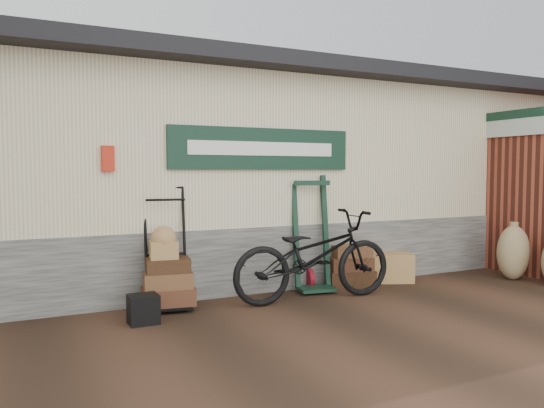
{
  "coord_description": "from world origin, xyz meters",
  "views": [
    {
      "loc": [
        -3.33,
        -5.42,
        1.66
      ],
      "look_at": [
        -0.2,
        0.9,
        1.21
      ],
      "focal_mm": 35.0,
      "sensor_mm": 36.0,
      "label": 1
    }
  ],
  "objects_px": {
    "suitcase_stack": "(349,265)",
    "bicycle": "(314,251)",
    "porter_trolley": "(166,246)",
    "wicker_hamper": "(389,267)",
    "black_trunk": "(143,309)",
    "green_barrow": "(312,233)"
  },
  "relations": [
    {
      "from": "suitcase_stack",
      "to": "bicycle",
      "type": "bearing_deg",
      "value": -150.38
    },
    {
      "from": "porter_trolley",
      "to": "wicker_hamper",
      "type": "bearing_deg",
      "value": 8.57
    },
    {
      "from": "porter_trolley",
      "to": "black_trunk",
      "type": "xyz_separation_m",
      "value": [
        -0.41,
        -0.58,
        -0.59
      ]
    },
    {
      "from": "porter_trolley",
      "to": "green_barrow",
      "type": "xyz_separation_m",
      "value": [
        2.05,
        -0.0,
        0.05
      ]
    },
    {
      "from": "suitcase_stack",
      "to": "wicker_hamper",
      "type": "xyz_separation_m",
      "value": [
        0.72,
        -0.0,
        -0.09
      ]
    },
    {
      "from": "green_barrow",
      "to": "suitcase_stack",
      "type": "height_order",
      "value": "green_barrow"
    },
    {
      "from": "porter_trolley",
      "to": "black_trunk",
      "type": "distance_m",
      "value": 0.92
    },
    {
      "from": "green_barrow",
      "to": "bicycle",
      "type": "relative_size",
      "value": 0.72
    },
    {
      "from": "porter_trolley",
      "to": "suitcase_stack",
      "type": "bearing_deg",
      "value": 8.6
    },
    {
      "from": "wicker_hamper",
      "to": "porter_trolley",
      "type": "bearing_deg",
      "value": 179.98
    },
    {
      "from": "green_barrow",
      "to": "suitcase_stack",
      "type": "distance_m",
      "value": 0.8
    },
    {
      "from": "wicker_hamper",
      "to": "suitcase_stack",
      "type": "bearing_deg",
      "value": 179.89
    },
    {
      "from": "porter_trolley",
      "to": "black_trunk",
      "type": "relative_size",
      "value": 4.74
    },
    {
      "from": "green_barrow",
      "to": "black_trunk",
      "type": "xyz_separation_m",
      "value": [
        -2.46,
        -0.58,
        -0.64
      ]
    },
    {
      "from": "wicker_hamper",
      "to": "bicycle",
      "type": "height_order",
      "value": "bicycle"
    },
    {
      "from": "wicker_hamper",
      "to": "bicycle",
      "type": "bearing_deg",
      "value": -162.57
    },
    {
      "from": "green_barrow",
      "to": "bicycle",
      "type": "bearing_deg",
      "value": -108.88
    },
    {
      "from": "green_barrow",
      "to": "black_trunk",
      "type": "height_order",
      "value": "green_barrow"
    },
    {
      "from": "suitcase_stack",
      "to": "bicycle",
      "type": "xyz_separation_m",
      "value": [
        -0.9,
        -0.51,
        0.34
      ]
    },
    {
      "from": "wicker_hamper",
      "to": "green_barrow",
      "type": "bearing_deg",
      "value": 179.94
    },
    {
      "from": "black_trunk",
      "to": "porter_trolley",
      "type": "bearing_deg",
      "value": 54.46
    },
    {
      "from": "black_trunk",
      "to": "bicycle",
      "type": "height_order",
      "value": "bicycle"
    }
  ]
}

